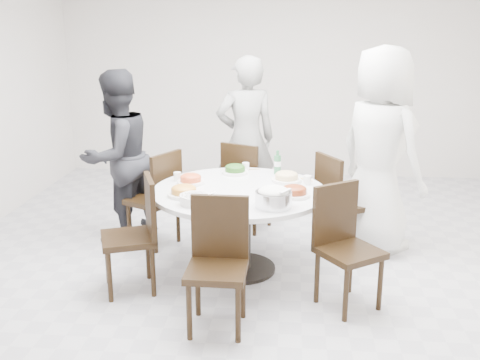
# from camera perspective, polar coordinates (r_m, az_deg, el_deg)

# --- Properties ---
(floor) EXTENTS (6.00, 6.00, 0.01)m
(floor) POSITION_cam_1_polar(r_m,az_deg,el_deg) (5.34, 2.53, -7.82)
(floor) COLOR silver
(floor) RESTS_ON ground
(wall_back) EXTENTS (6.00, 0.01, 2.80)m
(wall_back) POSITION_cam_1_polar(r_m,az_deg,el_deg) (7.92, 3.82, 10.50)
(wall_back) COLOR silver
(wall_back) RESTS_ON ground
(wall_front) EXTENTS (6.00, 0.01, 2.80)m
(wall_front) POSITION_cam_1_polar(r_m,az_deg,el_deg) (2.04, -1.45, -5.77)
(wall_front) COLOR silver
(wall_front) RESTS_ON ground
(dining_table) EXTENTS (1.50, 1.50, 0.75)m
(dining_table) POSITION_cam_1_polar(r_m,az_deg,el_deg) (4.94, -0.06, -5.13)
(dining_table) COLOR silver
(dining_table) RESTS_ON floor
(chair_ne) EXTENTS (0.57, 0.57, 0.95)m
(chair_ne) POSITION_cam_1_polar(r_m,az_deg,el_deg) (5.44, 10.52, -2.27)
(chair_ne) COLOR black
(chair_ne) RESTS_ON floor
(chair_n) EXTENTS (0.56, 0.56, 0.95)m
(chair_n) POSITION_cam_1_polar(r_m,az_deg,el_deg) (5.91, 0.84, -0.53)
(chair_n) COLOR black
(chair_n) RESTS_ON floor
(chair_nw) EXTENTS (0.57, 0.57, 0.95)m
(chair_nw) POSITION_cam_1_polar(r_m,az_deg,el_deg) (5.55, -8.86, -1.82)
(chair_nw) COLOR black
(chair_nw) RESTS_ON floor
(chair_sw) EXTENTS (0.54, 0.54, 0.95)m
(chair_sw) POSITION_cam_1_polar(r_m,az_deg,el_deg) (4.64, -11.32, -5.58)
(chair_sw) COLOR black
(chair_sw) RESTS_ON floor
(chair_s) EXTENTS (0.42, 0.42, 0.95)m
(chair_s) POSITION_cam_1_polar(r_m,az_deg,el_deg) (3.99, -2.39, -8.89)
(chair_s) COLOR black
(chair_s) RESTS_ON floor
(chair_se) EXTENTS (0.59, 0.59, 0.95)m
(chair_se) POSITION_cam_1_polar(r_m,az_deg,el_deg) (4.37, 11.11, -6.92)
(chair_se) COLOR black
(chair_se) RESTS_ON floor
(diner_right) EXTENTS (1.08, 1.12, 1.94)m
(diner_right) POSITION_cam_1_polar(r_m,az_deg,el_deg) (5.42, 14.00, 2.91)
(diner_right) COLOR silver
(diner_right) RESTS_ON floor
(diner_middle) EXTENTS (0.76, 0.61, 1.80)m
(diner_middle) POSITION_cam_1_polar(r_m,az_deg,el_deg) (6.12, 0.61, 4.16)
(diner_middle) COLOR black
(diner_middle) RESTS_ON floor
(diner_left) EXTENTS (0.97, 1.04, 1.70)m
(diner_left) POSITION_cam_1_polar(r_m,az_deg,el_deg) (5.67, -12.39, 2.32)
(diner_left) COLOR black
(diner_left) RESTS_ON floor
(dish_greens) EXTENTS (0.24, 0.24, 0.06)m
(dish_greens) POSITION_cam_1_polar(r_m,az_deg,el_deg) (5.30, -0.51, 0.98)
(dish_greens) COLOR white
(dish_greens) RESTS_ON dining_table
(dish_pale) EXTENTS (0.26, 0.26, 0.07)m
(dish_pale) POSITION_cam_1_polar(r_m,az_deg,el_deg) (5.06, 4.75, 0.24)
(dish_pale) COLOR white
(dish_pale) RESTS_ON dining_table
(dish_orange) EXTENTS (0.24, 0.24, 0.06)m
(dish_orange) POSITION_cam_1_polar(r_m,az_deg,el_deg) (4.99, -5.03, -0.02)
(dish_orange) COLOR white
(dish_orange) RESTS_ON dining_table
(dish_redbrown) EXTENTS (0.26, 0.26, 0.06)m
(dish_redbrown) POSITION_cam_1_polar(r_m,az_deg,el_deg) (4.65, 5.54, -1.27)
(dish_redbrown) COLOR white
(dish_redbrown) RESTS_ON dining_table
(dish_tofu) EXTENTS (0.27, 0.27, 0.07)m
(dish_tofu) POSITION_cam_1_polar(r_m,az_deg,el_deg) (4.65, -5.73, -1.22)
(dish_tofu) COLOR white
(dish_tofu) RESTS_ON dining_table
(rice_bowl) EXTENTS (0.29, 0.29, 0.12)m
(rice_bowl) POSITION_cam_1_polar(r_m,az_deg,el_deg) (4.36, 3.41, -1.97)
(rice_bowl) COLOR silver
(rice_bowl) RESTS_ON dining_table
(soup_bowl) EXTENTS (0.24, 0.24, 0.07)m
(soup_bowl) POSITION_cam_1_polar(r_m,az_deg,el_deg) (4.45, -4.58, -1.97)
(soup_bowl) COLOR white
(soup_bowl) RESTS_ON dining_table
(beverage_bottle) EXTENTS (0.06, 0.06, 0.22)m
(beverage_bottle) POSITION_cam_1_polar(r_m,az_deg,el_deg) (5.29, 3.83, 1.83)
(beverage_bottle) COLOR #2A6A3E
(beverage_bottle) RESTS_ON dining_table
(tea_cups) EXTENTS (0.07, 0.07, 0.08)m
(tea_cups) POSITION_cam_1_polar(r_m,az_deg,el_deg) (5.42, 0.33, 1.40)
(tea_cups) COLOR white
(tea_cups) RESTS_ON dining_table
(chopsticks) EXTENTS (0.24, 0.04, 0.01)m
(chopsticks) POSITION_cam_1_polar(r_m,az_deg,el_deg) (5.42, 0.59, 1.03)
(chopsticks) COLOR tan
(chopsticks) RESTS_ON dining_table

